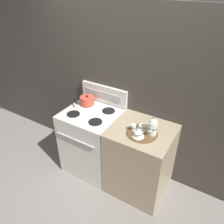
% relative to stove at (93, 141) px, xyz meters
% --- Properties ---
extents(ground_plane, '(6.00, 6.00, 0.00)m').
position_rel_stove_xyz_m(ground_plane, '(0.36, 0.00, -0.46)').
color(ground_plane, gray).
extents(wall_back, '(6.00, 0.05, 2.20)m').
position_rel_stove_xyz_m(wall_back, '(0.36, 0.35, 0.64)').
color(wall_back, '#423D38').
rests_on(wall_back, ground).
extents(stove, '(0.70, 0.68, 0.93)m').
position_rel_stove_xyz_m(stove, '(0.00, 0.00, 0.00)').
color(stove, silver).
rests_on(stove, ground).
extents(control_panel, '(0.69, 0.05, 0.24)m').
position_rel_stove_xyz_m(control_panel, '(-0.00, 0.30, 0.59)').
color(control_panel, silver).
rests_on(control_panel, stove).
extents(side_counter, '(0.70, 0.66, 0.91)m').
position_rel_stove_xyz_m(side_counter, '(0.71, 0.00, -0.00)').
color(side_counter, tan).
rests_on(side_counter, ground).
extents(saucepan, '(0.25, 0.27, 0.13)m').
position_rel_stove_xyz_m(saucepan, '(-0.17, 0.15, 0.52)').
color(saucepan, '#D14C38').
rests_on(saucepan, stove).
extents(serving_tray, '(0.34, 0.34, 0.01)m').
position_rel_stove_xyz_m(serving_tray, '(0.73, -0.06, 0.46)').
color(serving_tray, brown).
rests_on(serving_tray, side_counter).
extents(teapot, '(0.10, 0.16, 0.22)m').
position_rel_stove_xyz_m(teapot, '(0.83, -0.03, 0.57)').
color(teapot, white).
rests_on(teapot, serving_tray).
extents(teacup_left, '(0.13, 0.13, 0.05)m').
position_rel_stove_xyz_m(teacup_left, '(0.71, -0.00, 0.49)').
color(teacup_left, white).
rests_on(teacup_left, serving_tray).
extents(teacup_right, '(0.13, 0.13, 0.05)m').
position_rel_stove_xyz_m(teacup_right, '(0.73, -0.15, 0.49)').
color(teacup_right, white).
rests_on(teacup_right, serving_tray).
extents(creamer_jug, '(0.06, 0.06, 0.07)m').
position_rel_stove_xyz_m(creamer_jug, '(0.63, -0.07, 0.50)').
color(creamer_jug, white).
rests_on(creamer_jug, serving_tray).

